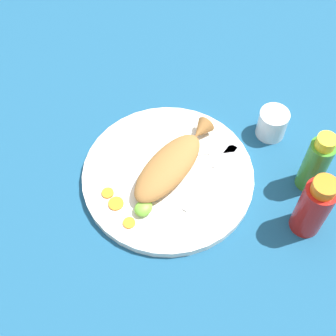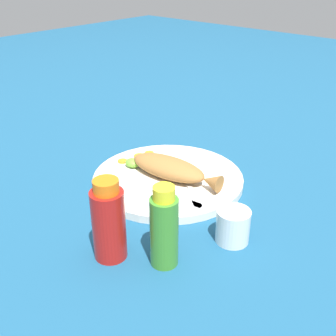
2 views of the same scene
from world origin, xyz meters
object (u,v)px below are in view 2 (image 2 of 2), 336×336
Objects in this scene: salt_cup at (233,228)px; fork_near at (191,191)px; hot_sauce_bottle_red at (109,222)px; hot_sauce_bottle_green at (164,229)px; fried_fish at (172,169)px; fork_far at (169,196)px; main_plate at (168,179)px.

fork_near is at bearing -23.11° from salt_cup.
hot_sauce_bottle_green is (-0.08, -0.05, -0.00)m from hot_sauce_bottle_red.
fried_fish reaches higher than fork_far.
fried_fish is 0.09m from fork_far.
hot_sauce_bottle_green is at bearing 68.07° from salt_cup.
hot_sauce_bottle_green reaches higher than fork_far.
fork_near is 1.02× the size of hot_sauce_bottle_green.
fork_far is at bearing -79.57° from hot_sauce_bottle_red.
main_plate is at bearing -49.57° from hot_sauce_bottle_green.
hot_sauce_bottle_red reaches higher than fork_near.
hot_sauce_bottle_green is at bearing 122.60° from fried_fish.
fork_far is (-0.05, 0.07, -0.02)m from fried_fish.
fork_far is 0.21m from hot_sauce_bottle_red.
salt_cup is at bearing -13.49° from fork_far.
fork_near is (-0.08, 0.02, -0.02)m from fried_fish.
fork_far is at bearing -5.94° from salt_cup.
main_plate is 0.09m from fork_near.
fried_fish is 1.53× the size of fork_near.
salt_cup reaches higher than fork_near.
fork_far is at bearing 133.61° from main_plate.
fried_fish is 0.08m from fork_near.
fork_far is at bearing -51.11° from hot_sauce_bottle_green.
salt_cup is at bearing -111.93° from hot_sauce_bottle_green.
main_plate is 0.29m from hot_sauce_bottle_red.
salt_cup is (-0.17, 0.02, 0.01)m from fork_far.
fried_fish is 1.56× the size of hot_sauce_bottle_green.
fork_near is at bearing 55.31° from fork_far.
hot_sauce_bottle_green is 0.15m from salt_cup.
hot_sauce_bottle_red is (-0.01, 0.24, 0.05)m from fork_near.
fried_fish is at bearing -51.32° from hot_sauce_bottle_green.
hot_sauce_bottle_red is at bearing -48.39° from fork_near.
fried_fish is 1.27× the size of fork_far.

